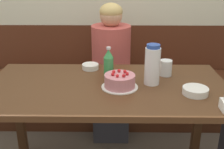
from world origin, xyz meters
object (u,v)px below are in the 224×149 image
Objects in this scene: person_pale_blue_shirt at (111,77)px; bowl_rice_small at (90,67)px; water_pitcher at (152,65)px; glass_water_tall at (166,68)px; bench_seat at (110,99)px; bowl_soup_white at (195,91)px; soju_bottle at (109,64)px; birthday_cake at (120,81)px.

bowl_rice_small is at bearing -21.27° from person_pale_blue_shirt.
glass_water_tall is at bearing 52.08° from water_pitcher.
bowl_soup_white reaches higher than bench_seat.
person_pale_blue_shirt is (0.01, 0.53, -0.31)m from soju_bottle.
water_pitcher is 0.74m from person_pale_blue_shirt.
soju_bottle is at bearing 162.99° from water_pitcher.
glass_water_tall is at bearing -12.70° from bowl_rice_small.
bench_seat is at bearing 108.85° from water_pitcher.
bowl_rice_small is at bearing 167.30° from glass_water_tall.
water_pitcher is 1.19× the size of soju_bottle.
bench_seat is at bearing 95.17° from birthday_cake.
person_pale_blue_shirt reaches higher than soju_bottle.
glass_water_tall reaches higher than birthday_cake.
soju_bottle is 0.18× the size of person_pale_blue_shirt.
birthday_cake is at bearing -84.83° from bench_seat.
glass_water_tall is at bearing 37.85° from person_pale_blue_shirt.
person_pale_blue_shirt reaches higher than water_pitcher.
bowl_rice_small is 0.10× the size of person_pale_blue_shirt.
bench_seat is 0.94m from soju_bottle.
bowl_soup_white is at bearing -67.19° from glass_water_tall.
water_pitcher reaches higher than bench_seat.
bench_seat is 10.33× the size of birthday_cake.
person_pale_blue_shirt is at bearing 127.85° from glass_water_tall.
bowl_soup_white is 0.93m from person_pale_blue_shirt.
soju_bottle is 2.01× the size of glass_water_tall.
water_pitcher is 0.29m from bowl_soup_white.
soju_bottle is (-0.26, 0.08, -0.02)m from water_pitcher.
soju_bottle reaches higher than bowl_soup_white.
birthday_cake is 1.05× the size of soju_bottle.
soju_bottle is at bearing -52.49° from bowl_rice_small.
water_pitcher is 1.72× the size of bowl_soup_white.
bowl_soup_white is 0.31m from glass_water_tall.
person_pale_blue_shirt is at bearing 89.24° from soju_bottle.
birthday_cake is 0.19× the size of person_pale_blue_shirt.
bench_seat is at bearing 77.34° from bowl_rice_small.
birthday_cake is at bearing 168.31° from bowl_soup_white.
water_pitcher reaches higher than glass_water_tall.
bowl_rice_small is at bearing 122.74° from birthday_cake.
soju_bottle reaches higher than bench_seat.
birthday_cake is 0.36m from glass_water_tall.
bench_seat is 9.06× the size of water_pitcher.
soju_bottle is 1.82× the size of bowl_rice_small.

